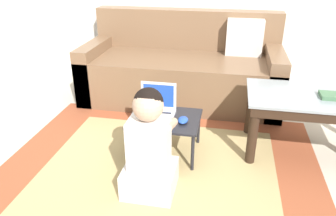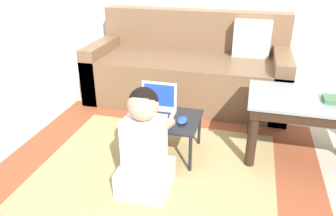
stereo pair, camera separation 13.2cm
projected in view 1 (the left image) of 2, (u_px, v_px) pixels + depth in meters
ground_plane at (163, 167)px, 2.39m from camera, size 16.00×16.00×0.00m
area_rug at (159, 169)px, 2.36m from camera, size 2.30×1.89×0.01m
couch at (183, 70)px, 3.43m from camera, size 1.98×0.90×0.88m
coffee_table at (315, 105)px, 2.39m from camera, size 0.99×0.56×0.48m
laptop_desk at (165, 122)px, 2.44m from camera, size 0.52×0.42×0.30m
laptop at (156, 111)px, 2.45m from camera, size 0.27×0.23×0.24m
computer_mouse at (183, 120)px, 2.37m from camera, size 0.07×0.11×0.03m
person_seated at (149, 148)px, 2.02m from camera, size 0.33×0.38×0.72m
book_on_table at (335, 96)px, 2.32m from camera, size 0.20×0.13×0.03m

